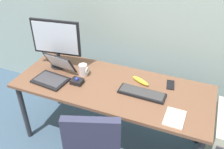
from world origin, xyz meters
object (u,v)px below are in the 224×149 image
Objects in this scene: coffee_mug at (83,70)px; banana at (140,81)px; keyboard at (142,93)px; trackball_mouse at (77,81)px; monitor_main at (56,40)px; laptop at (54,74)px; cell_phone at (170,85)px; paper_notepad at (175,118)px.

banana is at bearing 8.53° from coffee_mug.
coffee_mug is (-0.61, 0.08, 0.04)m from keyboard.
coffee_mug reaches higher than banana.
monitor_main is at bearing 147.18° from trackball_mouse.
monitor_main is 4.36× the size of coffee_mug.
laptop is 3.17× the size of coffee_mug.
banana reaches higher than keyboard.
laptop is 2.52× the size of cell_phone.
paper_notepad is (0.32, -0.19, -0.01)m from keyboard.
monitor_main is 3.46× the size of cell_phone.
trackball_mouse reaches higher than banana.
laptop reaches higher than coffee_mug.
paper_notepad is 1.46× the size of cell_phone.
trackball_mouse is at bearing -156.82° from banana.
coffee_mug is 0.59× the size of banana.
laptop is at bearing -173.21° from cell_phone.
trackball_mouse is at bearing -169.15° from cell_phone.
coffee_mug is (0.23, 0.15, 0.01)m from laptop.
laptop is 1.17m from paper_notepad.
coffee_mug is at bearing -171.47° from banana.
monitor_main is 1.19× the size of keyboard.
paper_notepad is at bearing -16.47° from coffee_mug.
paper_notepad is at bearing -31.11° from keyboard.
banana is (0.86, 0.03, -0.27)m from monitor_main.
monitor_main is 0.46m from trackball_mouse.
trackball_mouse is at bearing -86.70° from coffee_mug.
banana is (-0.06, 0.16, 0.01)m from keyboard.
coffee_mug is at bearing 163.53° from paper_notepad.
monitor_main is at bearing 175.31° from cell_phone.
paper_notepad is 1.09× the size of banana.
paper_notepad is (1.24, -0.33, -0.28)m from monitor_main.
trackball_mouse is 0.98× the size of coffee_mug.
laptop is 1.09m from cell_phone.
trackball_mouse is 0.93m from paper_notepad.
keyboard is at bearing -69.18° from banana.
cell_phone is at bearing 10.09° from coffee_mug.
banana is at bearing 23.18° from trackball_mouse.
trackball_mouse is 0.53× the size of paper_notepad.
paper_notepad is at bearing -14.98° from monitor_main.
cell_phone is at bearing 48.00° from keyboard.
trackball_mouse is 0.59m from banana.
keyboard is 2.17× the size of banana.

